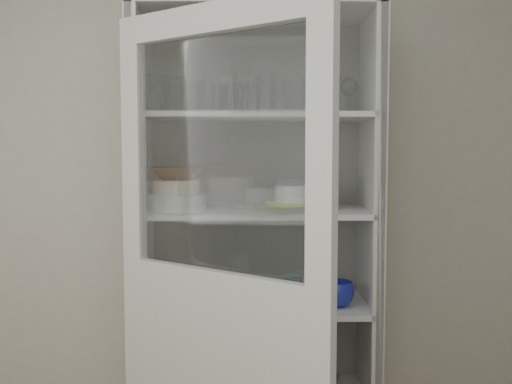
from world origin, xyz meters
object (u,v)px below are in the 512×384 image
at_px(mug_white, 295,297).
at_px(measuring_cups, 240,303).
at_px(cupboard_door, 217,336).
at_px(goblet_1, 239,98).
at_px(yellow_trivet, 294,203).
at_px(white_ramekin, 294,193).
at_px(mug_blue, 338,294).
at_px(pantry_cabinet, 256,280).
at_px(cream_bowl, 177,187).
at_px(plate_stack_front, 177,202).
at_px(grey_bowl_stack, 324,193).
at_px(white_canister, 172,286).
at_px(teal_jar, 292,287).
at_px(goblet_3, 349,95).
at_px(plate_stack_back, 179,198).
at_px(terracotta_bowl, 177,173).
at_px(glass_platter, 294,207).
at_px(goblet_2, 277,95).
at_px(goblet_0, 161,96).
at_px(mug_teal, 325,287).

xyz_separation_m(mug_white, measuring_cups, (-0.23, 0.03, -0.03)).
height_order(cupboard_door, goblet_1, cupboard_door).
height_order(yellow_trivet, white_ramekin, white_ramekin).
relative_size(cupboard_door, mug_blue, 14.93).
height_order(pantry_cabinet, cream_bowl, pantry_cabinet).
bearing_deg(measuring_cups, plate_stack_front, 171.89).
relative_size(grey_bowl_stack, white_canister, 1.09).
xyz_separation_m(pantry_cabinet, teal_jar, (0.16, -0.01, -0.03)).
xyz_separation_m(goblet_3, plate_stack_back, (-0.76, 0.03, -0.46)).
bearing_deg(terracotta_bowl, goblet_1, 35.05).
xyz_separation_m(plate_stack_front, glass_platter, (0.49, 0.04, -0.03)).
distance_m(glass_platter, grey_bowl_stack, 0.14).
distance_m(plate_stack_back, teal_jar, 0.64).
bearing_deg(white_canister, pantry_cabinet, 7.70).
bearing_deg(yellow_trivet, goblet_2, 116.02).
bearing_deg(measuring_cups, goblet_0, 153.82).
bearing_deg(cupboard_door, teal_jar, 97.64).
xyz_separation_m(goblet_0, cream_bowl, (0.08, -0.13, -0.38)).
xyz_separation_m(pantry_cabinet, glass_platter, (0.16, -0.08, 0.33)).
height_order(terracotta_bowl, yellow_trivet, terracotta_bowl).
distance_m(pantry_cabinet, mug_white, 0.25).
height_order(plate_stack_front, grey_bowl_stack, grey_bowl_stack).
xyz_separation_m(goblet_1, goblet_3, (0.48, 0.00, 0.01)).
xyz_separation_m(goblet_2, measuring_cups, (-0.16, -0.22, -0.87)).
bearing_deg(white_canister, cupboard_door, -65.84).
distance_m(goblet_1, yellow_trivet, 0.53).
relative_size(plate_stack_back, cream_bowl, 1.08).
relative_size(goblet_2, mug_blue, 1.35).
bearing_deg(white_canister, plate_stack_front, -65.54).
bearing_deg(cream_bowl, measuring_cups, -8.11).
xyz_separation_m(terracotta_bowl, mug_blue, (0.67, -0.02, -0.50)).
xyz_separation_m(mug_blue, mug_teal, (-0.03, 0.15, -0.01)).
xyz_separation_m(yellow_trivet, grey_bowl_stack, (0.13, 0.01, 0.04)).
distance_m(mug_white, teal_jar, 0.19).
bearing_deg(white_canister, yellow_trivet, -3.81).
xyz_separation_m(glass_platter, grey_bowl_stack, (0.13, 0.01, 0.06)).
xyz_separation_m(cupboard_door, terracotta_bowl, (-0.19, 0.42, 0.54)).
xyz_separation_m(cream_bowl, glass_platter, (0.49, 0.04, -0.09)).
bearing_deg(grey_bowl_stack, glass_platter, -173.81).
distance_m(plate_stack_front, white_ramekin, 0.49).
bearing_deg(white_ramekin, goblet_2, 116.02).
distance_m(goblet_0, teal_jar, 1.01).
distance_m(cupboard_door, goblet_1, 1.06).
distance_m(goblet_2, grey_bowl_stack, 0.48).
distance_m(mug_blue, mug_teal, 0.16).
bearing_deg(goblet_3, mug_blue, -109.85).
bearing_deg(white_ramekin, mug_teal, 32.71).
relative_size(grey_bowl_stack, teal_jar, 1.39).
height_order(goblet_0, white_canister, goblet_0).
xyz_separation_m(grey_bowl_stack, mug_blue, (0.05, -0.07, -0.42)).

